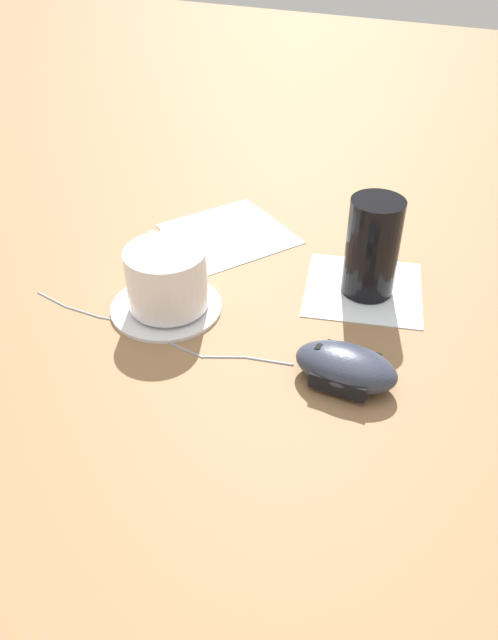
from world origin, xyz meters
name	(u,v)px	position (x,y,z in m)	size (l,w,h in m)	color
ground_plane	(257,311)	(0.00, 0.00, 0.00)	(3.00, 3.00, 0.00)	olive
saucer	(166,306)	(0.04, -0.10, 0.00)	(0.13, 0.13, 0.01)	white
coffee_cup	(166,277)	(0.04, -0.09, 0.04)	(0.10, 0.10, 0.07)	white
computer_mouse	(346,367)	(0.07, 0.13, 0.02)	(0.06, 0.10, 0.04)	#2D3342
mouse_cable	(152,331)	(0.08, -0.09, 0.00)	(0.03, 0.33, 0.00)	gray
napkin_under_glass	(363,289)	(-0.09, 0.10, 0.00)	(0.14, 0.14, 0.00)	white
drinking_glass	(372,247)	(-0.09, 0.10, 0.06)	(0.06, 0.06, 0.12)	black
napkin_spare	(229,233)	(-0.15, -0.10, 0.00)	(0.15, 0.15, 0.00)	white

